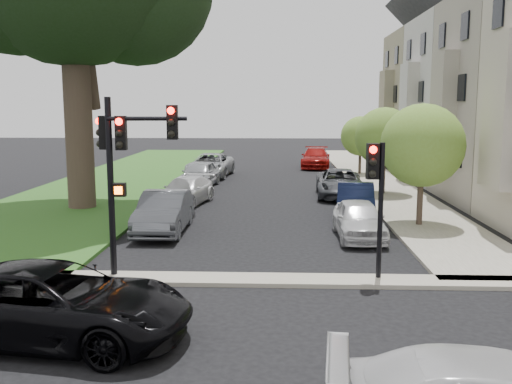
{
  "coord_description": "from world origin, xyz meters",
  "views": [
    {
      "loc": [
        0.72,
        -12.79,
        4.71
      ],
      "look_at": [
        0.0,
        5.0,
        2.0
      ],
      "focal_mm": 40.0,
      "sensor_mm": 36.0,
      "label": 1
    }
  ],
  "objects_px": {
    "small_tree_c": "(361,136)",
    "car_parked_4": "(316,158)",
    "small_tree_b": "(384,137)",
    "car_parked_7": "(199,174)",
    "small_tree_a": "(422,146)",
    "traffic_signal_secondary": "(376,186)",
    "car_parked_2": "(340,183)",
    "car_parked_5": "(164,212)",
    "car_parked_0": "(359,219)",
    "car_parked_1": "(355,200)",
    "car_parked_6": "(186,191)",
    "car_cross_near": "(54,303)",
    "traffic_signal_main": "(124,155)",
    "car_parked_8": "(210,165)"
  },
  "relations": [
    {
      "from": "small_tree_a",
      "to": "small_tree_b",
      "type": "height_order",
      "value": "small_tree_a"
    },
    {
      "from": "car_parked_2",
      "to": "car_parked_5",
      "type": "xyz_separation_m",
      "value": [
        -7.46,
        -8.72,
        0.05
      ]
    },
    {
      "from": "small_tree_a",
      "to": "traffic_signal_secondary",
      "type": "relative_size",
      "value": 1.28
    },
    {
      "from": "car_parked_1",
      "to": "car_parked_7",
      "type": "bearing_deg",
      "value": 138.6
    },
    {
      "from": "traffic_signal_main",
      "to": "car_parked_0",
      "type": "relative_size",
      "value": 1.22
    },
    {
      "from": "car_parked_5",
      "to": "traffic_signal_secondary",
      "type": "bearing_deg",
      "value": -40.73
    },
    {
      "from": "car_parked_0",
      "to": "car_parked_2",
      "type": "distance_m",
      "value": 9.4
    },
    {
      "from": "small_tree_a",
      "to": "car_parked_1",
      "type": "xyz_separation_m",
      "value": [
        -2.23,
        1.95,
        -2.47
      ]
    },
    {
      "from": "small_tree_b",
      "to": "car_parked_1",
      "type": "distance_m",
      "value": 6.82
    },
    {
      "from": "car_parked_8",
      "to": "traffic_signal_secondary",
      "type": "bearing_deg",
      "value": -68.11
    },
    {
      "from": "traffic_signal_secondary",
      "to": "car_parked_1",
      "type": "distance_m",
      "value": 9.23
    },
    {
      "from": "car_parked_0",
      "to": "car_parked_8",
      "type": "height_order",
      "value": "car_parked_8"
    },
    {
      "from": "traffic_signal_secondary",
      "to": "car_parked_5",
      "type": "xyz_separation_m",
      "value": [
        -6.86,
        5.75,
        -1.85
      ]
    },
    {
      "from": "small_tree_c",
      "to": "car_parked_7",
      "type": "relative_size",
      "value": 0.89
    },
    {
      "from": "small_tree_c",
      "to": "traffic_signal_secondary",
      "type": "distance_m",
      "value": 23.94
    },
    {
      "from": "traffic_signal_main",
      "to": "car_parked_7",
      "type": "bearing_deg",
      "value": 91.6
    },
    {
      "from": "car_parked_2",
      "to": "car_parked_7",
      "type": "relative_size",
      "value": 1.15
    },
    {
      "from": "car_cross_near",
      "to": "car_parked_7",
      "type": "distance_m",
      "value": 21.96
    },
    {
      "from": "car_parked_6",
      "to": "car_parked_7",
      "type": "bearing_deg",
      "value": 102.62
    },
    {
      "from": "car_cross_near",
      "to": "car_parked_4",
      "type": "xyz_separation_m",
      "value": [
        7.3,
        32.59,
        -0.02
      ]
    },
    {
      "from": "car_parked_4",
      "to": "car_parked_8",
      "type": "distance_m",
      "value": 9.35
    },
    {
      "from": "car_cross_near",
      "to": "car_parked_0",
      "type": "height_order",
      "value": "car_cross_near"
    },
    {
      "from": "small_tree_a",
      "to": "traffic_signal_main",
      "type": "height_order",
      "value": "traffic_signal_main"
    },
    {
      "from": "car_parked_8",
      "to": "car_parked_0",
      "type": "bearing_deg",
      "value": -62.67
    },
    {
      "from": "car_parked_6",
      "to": "car_parked_7",
      "type": "distance_m",
      "value": 5.99
    },
    {
      "from": "small_tree_b",
      "to": "small_tree_c",
      "type": "height_order",
      "value": "small_tree_b"
    },
    {
      "from": "traffic_signal_secondary",
      "to": "car_parked_2",
      "type": "bearing_deg",
      "value": 87.62
    },
    {
      "from": "car_parked_5",
      "to": "car_parked_8",
      "type": "height_order",
      "value": "car_parked_8"
    },
    {
      "from": "small_tree_c",
      "to": "car_parked_7",
      "type": "xyz_separation_m",
      "value": [
        -10.11,
        -5.98,
        -1.9
      ]
    },
    {
      "from": "car_parked_1",
      "to": "car_parked_6",
      "type": "height_order",
      "value": "car_parked_1"
    },
    {
      "from": "car_parked_6",
      "to": "car_parked_8",
      "type": "height_order",
      "value": "car_parked_8"
    },
    {
      "from": "small_tree_b",
      "to": "car_parked_7",
      "type": "bearing_deg",
      "value": 164.67
    },
    {
      "from": "small_tree_c",
      "to": "car_parked_0",
      "type": "bearing_deg",
      "value": -97.96
    },
    {
      "from": "car_parked_5",
      "to": "car_cross_near",
      "type": "bearing_deg",
      "value": -92.04
    },
    {
      "from": "small_tree_c",
      "to": "car_parked_6",
      "type": "height_order",
      "value": "small_tree_c"
    },
    {
      "from": "traffic_signal_main",
      "to": "car_parked_0",
      "type": "bearing_deg",
      "value": 35.76
    },
    {
      "from": "small_tree_b",
      "to": "car_parked_4",
      "type": "distance_m",
      "value": 13.86
    },
    {
      "from": "car_cross_near",
      "to": "car_parked_2",
      "type": "height_order",
      "value": "car_cross_near"
    },
    {
      "from": "car_parked_5",
      "to": "car_parked_6",
      "type": "relative_size",
      "value": 1.03
    },
    {
      "from": "small_tree_b",
      "to": "traffic_signal_main",
      "type": "height_order",
      "value": "traffic_signal_main"
    },
    {
      "from": "small_tree_c",
      "to": "car_parked_1",
      "type": "height_order",
      "value": "small_tree_c"
    },
    {
      "from": "traffic_signal_secondary",
      "to": "car_parked_8",
      "type": "distance_m",
      "value": 23.82
    },
    {
      "from": "car_parked_7",
      "to": "car_parked_5",
      "type": "bearing_deg",
      "value": -82.52
    },
    {
      "from": "small_tree_b",
      "to": "car_parked_5",
      "type": "xyz_separation_m",
      "value": [
        -9.76,
        -9.26,
        -2.31
      ]
    },
    {
      "from": "car_cross_near",
      "to": "small_tree_c",
      "type": "bearing_deg",
      "value": -12.63
    },
    {
      "from": "small_tree_a",
      "to": "small_tree_b",
      "type": "xyz_separation_m",
      "value": [
        0.0,
        7.95,
        -0.11
      ]
    },
    {
      "from": "small_tree_c",
      "to": "car_parked_0",
      "type": "distance_m",
      "value": 18.97
    },
    {
      "from": "small_tree_c",
      "to": "car_parked_4",
      "type": "relative_size",
      "value": 0.77
    },
    {
      "from": "traffic_signal_main",
      "to": "car_parked_5",
      "type": "height_order",
      "value": "traffic_signal_main"
    },
    {
      "from": "car_cross_near",
      "to": "car_parked_5",
      "type": "relative_size",
      "value": 1.2
    }
  ]
}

